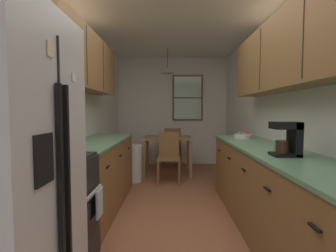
{
  "coord_description": "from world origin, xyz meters",
  "views": [
    {
      "loc": [
        -0.03,
        -2.41,
        1.28
      ],
      "look_at": [
        -0.07,
        1.35,
        1.06
      ],
      "focal_mm": 26.67,
      "sensor_mm": 36.0,
      "label": 1
    }
  ],
  "objects_px": {
    "stove_range": "(50,213)",
    "trash_bin": "(134,163)",
    "dining_table": "(167,143)",
    "dining_chair_far": "(172,145)",
    "storage_canister": "(73,140)",
    "fruit_bowl": "(243,136)",
    "dining_chair_near": "(169,155)",
    "mug_spare": "(279,146)",
    "coffee_maker": "(289,138)",
    "table_serving_bowl": "(165,135)",
    "microwave_over_range": "(30,57)"
  },
  "relations": [
    {
      "from": "dining_chair_near",
      "to": "mug_spare",
      "type": "relative_size",
      "value": 7.3
    },
    {
      "from": "dining_chair_far",
      "to": "coffee_maker",
      "type": "distance_m",
      "value": 3.71
    },
    {
      "from": "dining_table",
      "to": "dining_chair_near",
      "type": "relative_size",
      "value": 1.05
    },
    {
      "from": "dining_chair_near",
      "to": "coffee_maker",
      "type": "bearing_deg",
      "value": -65.89
    },
    {
      "from": "storage_canister",
      "to": "fruit_bowl",
      "type": "xyz_separation_m",
      "value": [
        1.99,
        1.06,
        -0.06
      ]
    },
    {
      "from": "dining_table",
      "to": "dining_chair_far",
      "type": "bearing_deg",
      "value": 80.91
    },
    {
      "from": "dining_chair_near",
      "to": "storage_canister",
      "type": "xyz_separation_m",
      "value": [
        -0.93,
        -1.99,
        0.5
      ]
    },
    {
      "from": "dining_table",
      "to": "storage_canister",
      "type": "relative_size",
      "value": 4.8
    },
    {
      "from": "coffee_maker",
      "to": "storage_canister",
      "type": "bearing_deg",
      "value": 170.47
    },
    {
      "from": "dining_chair_near",
      "to": "dining_table",
      "type": "bearing_deg",
      "value": 92.93
    },
    {
      "from": "dining_table",
      "to": "storage_canister",
      "type": "bearing_deg",
      "value": -109.11
    },
    {
      "from": "stove_range",
      "to": "mug_spare",
      "type": "bearing_deg",
      "value": 13.57
    },
    {
      "from": "dining_chair_near",
      "to": "table_serving_bowl",
      "type": "height_order",
      "value": "dining_chair_near"
    },
    {
      "from": "microwave_over_range",
      "to": "mug_spare",
      "type": "bearing_deg",
      "value": 12.87
    },
    {
      "from": "storage_canister",
      "to": "mug_spare",
      "type": "distance_m",
      "value": 2.02
    },
    {
      "from": "dining_chair_far",
      "to": "mug_spare",
      "type": "height_order",
      "value": "mug_spare"
    },
    {
      "from": "dining_chair_far",
      "to": "table_serving_bowl",
      "type": "bearing_deg",
      "value": -103.56
    },
    {
      "from": "dining_chair_far",
      "to": "storage_canister",
      "type": "distance_m",
      "value": 3.39
    },
    {
      "from": "stove_range",
      "to": "trash_bin",
      "type": "distance_m",
      "value": 2.58
    },
    {
      "from": "trash_bin",
      "to": "mug_spare",
      "type": "bearing_deg",
      "value": -50.34
    },
    {
      "from": "dining_chair_near",
      "to": "mug_spare",
      "type": "bearing_deg",
      "value": -61.91
    },
    {
      "from": "trash_bin",
      "to": "storage_canister",
      "type": "distance_m",
      "value": 2.15
    },
    {
      "from": "stove_range",
      "to": "dining_table",
      "type": "distance_m",
      "value": 3.25
    },
    {
      "from": "stove_range",
      "to": "trash_bin",
      "type": "relative_size",
      "value": 1.64
    },
    {
      "from": "trash_bin",
      "to": "storage_canister",
      "type": "bearing_deg",
      "value": -98.41
    },
    {
      "from": "table_serving_bowl",
      "to": "trash_bin",
      "type": "bearing_deg",
      "value": -133.3
    },
    {
      "from": "storage_canister",
      "to": "fruit_bowl",
      "type": "relative_size",
      "value": 0.83
    },
    {
      "from": "dining_table",
      "to": "trash_bin",
      "type": "bearing_deg",
      "value": -136.49
    },
    {
      "from": "dining_table",
      "to": "mug_spare",
      "type": "xyz_separation_m",
      "value": [
        1.12,
        -2.64,
        0.31
      ]
    },
    {
      "from": "dining_table",
      "to": "table_serving_bowl",
      "type": "bearing_deg",
      "value": 156.07
    },
    {
      "from": "dining_chair_far",
      "to": "trash_bin",
      "type": "bearing_deg",
      "value": -120.65
    },
    {
      "from": "coffee_maker",
      "to": "mug_spare",
      "type": "bearing_deg",
      "value": 80.99
    },
    {
      "from": "dining_chair_near",
      "to": "trash_bin",
      "type": "relative_size",
      "value": 1.34
    },
    {
      "from": "dining_chair_near",
      "to": "storage_canister",
      "type": "relative_size",
      "value": 4.57
    },
    {
      "from": "trash_bin",
      "to": "mug_spare",
      "type": "distance_m",
      "value": 2.76
    },
    {
      "from": "trash_bin",
      "to": "stove_range",
      "type": "bearing_deg",
      "value": -96.57
    },
    {
      "from": "coffee_maker",
      "to": "mug_spare",
      "type": "relative_size",
      "value": 2.36
    },
    {
      "from": "dining_table",
      "to": "coffee_maker",
      "type": "distance_m",
      "value": 3.15
    },
    {
      "from": "trash_bin",
      "to": "coffee_maker",
      "type": "height_order",
      "value": "coffee_maker"
    },
    {
      "from": "dining_chair_far",
      "to": "mug_spare",
      "type": "relative_size",
      "value": 7.3
    },
    {
      "from": "storage_canister",
      "to": "mug_spare",
      "type": "xyz_separation_m",
      "value": [
        2.02,
        -0.04,
        -0.05
      ]
    },
    {
      "from": "dining_chair_near",
      "to": "trash_bin",
      "type": "bearing_deg",
      "value": 176.64
    },
    {
      "from": "trash_bin",
      "to": "coffee_maker",
      "type": "bearing_deg",
      "value": -54.7
    },
    {
      "from": "storage_canister",
      "to": "coffee_maker",
      "type": "xyz_separation_m",
      "value": [
        1.97,
        -0.33,
        0.05
      ]
    },
    {
      "from": "dining_chair_far",
      "to": "table_serving_bowl",
      "type": "xyz_separation_m",
      "value": [
        -0.14,
        -0.59,
        0.29
      ]
    },
    {
      "from": "table_serving_bowl",
      "to": "storage_canister",
      "type": "bearing_deg",
      "value": -108.09
    },
    {
      "from": "stove_range",
      "to": "fruit_bowl",
      "type": "bearing_deg",
      "value": 38.74
    },
    {
      "from": "dining_chair_near",
      "to": "fruit_bowl",
      "type": "height_order",
      "value": "fruit_bowl"
    },
    {
      "from": "dining_chair_near",
      "to": "mug_spare",
      "type": "xyz_separation_m",
      "value": [
        1.08,
        -2.03,
        0.45
      ]
    },
    {
      "from": "dining_chair_near",
      "to": "table_serving_bowl",
      "type": "bearing_deg",
      "value": 96.89
    }
  ]
}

